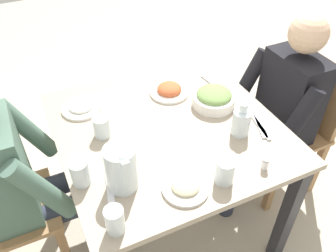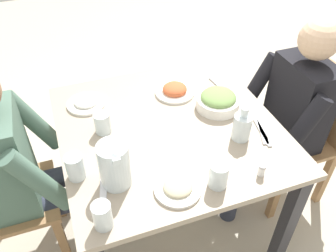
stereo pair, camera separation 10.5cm
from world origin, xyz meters
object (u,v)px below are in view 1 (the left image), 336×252
plate_rice_curry (169,90)px  plate_yoghurt (81,107)px  dining_table (168,144)px  plate_beans (185,187)px  water_glass_center (80,173)px  salt_shaker (265,163)px  chair_near (298,121)px  salad_bowl (214,98)px  water_pitcher (121,168)px  water_glass_near_left (102,127)px  water_glass_near_right (115,220)px  diner_far (28,174)px  diner_near (275,111)px  oil_carafe (241,124)px  water_glass_far_right (225,171)px

plate_rice_curry → plate_yoghurt: bearing=82.8°
plate_yoghurt → dining_table: bearing=-131.2°
plate_beans → plate_rice_curry: bearing=-19.6°
plate_beans → plate_rice_curry: 0.63m
water_glass_center → plate_beans: bearing=-119.5°
salt_shaker → plate_rice_curry: bearing=11.2°
chair_near → salad_bowl: (0.05, 0.57, 0.31)m
water_pitcher → water_glass_near_left: bearing=-2.3°
water_glass_near_right → diner_far: bearing=26.3°
diner_near → water_glass_center: 1.11m
plate_rice_curry → water_glass_near_right: bearing=142.1°
plate_beans → water_glass_near_left: (0.43, 0.19, 0.04)m
dining_table → diner_far: (0.09, 0.64, -0.01)m
chair_near → oil_carafe: oil_carafe is taller
water_pitcher → oil_carafe: bearing=-83.8°
water_glass_near_right → water_glass_center: (0.25, 0.05, 0.00)m
salad_bowl → plate_rice_curry: size_ratio=1.03×
water_glass_near_left → salt_shaker: bearing=-131.3°
water_glass_near_left → salad_bowl: bearing=-91.5°
water_glass_far_right → oil_carafe: (0.21, -0.21, 0.00)m
plate_rice_curry → water_glass_center: 0.69m
water_glass_far_right → chair_near: bearing=-63.7°
plate_beans → dining_table: bearing=-14.7°
plate_beans → water_glass_far_right: 0.16m
salad_bowl → plate_yoghurt: bearing=68.4°
oil_carafe → salt_shaker: size_ratio=3.05×
water_pitcher → salad_bowl: (0.29, -0.57, -0.05)m
water_glass_near_right → water_glass_far_right: (0.03, -0.45, -0.00)m
dining_table → chair_near: chair_near is taller
diner_near → plate_beans: size_ratio=6.36×
diner_near → diner_far: size_ratio=1.00×
chair_near → water_glass_far_right: bearing=116.3°
diner_near → plate_yoghurt: bearing=73.4°
diner_near → salad_bowl: (0.05, 0.37, 0.17)m
diner_near → salad_bowl: bearing=82.2°
chair_near → water_glass_far_right: 0.93m
water_glass_center → salt_shaker: bearing=-109.1°
plate_rice_curry → chair_near: bearing=-107.7°
plate_rice_curry → dining_table: bearing=153.3°
plate_beans → oil_carafe: oil_carafe is taller
plate_rice_curry → water_glass_near_left: bearing=112.3°
water_glass_far_right → salt_shaker: bearing=-94.1°
dining_table → plate_beans: plate_beans is taller
plate_rice_curry → plate_beans: bearing=160.4°
diner_far → water_glass_near_left: bearing=-94.5°
chair_near → water_glass_near_right: size_ratio=8.09×
diner_near → plate_rice_curry: size_ratio=5.72×
water_glass_center → dining_table: bearing=-69.6°
plate_beans → water_glass_far_right: water_glass_far_right is taller
water_glass_near_right → water_glass_far_right: size_ratio=1.00×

